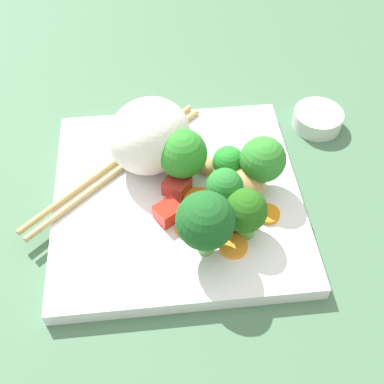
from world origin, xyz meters
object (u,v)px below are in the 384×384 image
object	(u,v)px
broccoli_floret_0	(224,188)
rice_mound	(149,136)
square_plate	(177,197)
chopstick_pair	(117,166)
sauce_cup	(317,119)
carrot_slice_5	(243,172)

from	to	relation	value
broccoli_floret_0	rice_mound	bearing A→B (deg)	-135.57
square_plate	chopstick_pair	distance (cm)	7.28
square_plate	sauce_cup	distance (cm)	20.00
broccoli_floret_0	carrot_slice_5	size ratio (longest dim) A/B	2.31
square_plate	carrot_slice_5	world-z (taller)	carrot_slice_5
sauce_cup	carrot_slice_5	bearing A→B (deg)	-48.60
rice_mound	sauce_cup	xyz separation A→B (cm)	(-6.49, 19.38, -4.40)
sauce_cup	chopstick_pair	bearing A→B (deg)	-72.57
broccoli_floret_0	chopstick_pair	size ratio (longest dim) A/B	0.31
square_plate	rice_mound	xyz separation A→B (cm)	(-4.34, -2.57, 4.58)
rice_mound	chopstick_pair	distance (cm)	5.08
rice_mound	broccoli_floret_0	xyz separation A→B (cm)	(7.04, 6.90, -0.17)
chopstick_pair	sauce_cup	world-z (taller)	chopstick_pair
square_plate	broccoli_floret_0	bearing A→B (deg)	58.10
square_plate	rice_mound	distance (cm)	6.81
sauce_cup	rice_mound	bearing A→B (deg)	-71.48
chopstick_pair	sauce_cup	size ratio (longest dim) A/B	3.19
rice_mound	broccoli_floret_0	size ratio (longest dim) A/B	1.55
broccoli_floret_0	chopstick_pair	distance (cm)	12.72
broccoli_floret_0	square_plate	bearing A→B (deg)	-121.90
carrot_slice_5	sauce_cup	xyz separation A→B (cm)	(-8.73, 9.91, -0.98)
rice_mound	square_plate	bearing A→B (deg)	30.60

